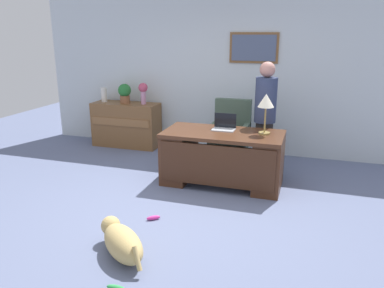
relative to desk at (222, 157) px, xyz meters
name	(u,v)px	position (x,y,z in m)	size (l,w,h in m)	color
ground_plane	(176,207)	(-0.37, -0.91, -0.41)	(12.00, 12.00, 0.00)	slate
back_wall	(225,76)	(-0.37, 1.69, 0.94)	(7.00, 0.16, 2.70)	silver
desk	(222,157)	(0.00, 0.00, 0.00)	(1.67, 0.82, 0.77)	#4C2B19
credenza	(126,125)	(-2.19, 1.34, 0.00)	(1.26, 0.50, 0.83)	brown
armchair	(230,135)	(-0.09, 0.95, 0.06)	(0.60, 0.59, 1.05)	#475B4C
person_standing	(265,118)	(0.50, 0.62, 0.47)	(0.32, 0.32, 1.70)	#262323
dog_lying	(122,241)	(-0.50, -2.09, -0.26)	(0.70, 0.66, 0.30)	tan
laptop	(224,126)	(-0.02, 0.19, 0.41)	(0.32, 0.22, 0.22)	#B2B5BA
desk_lamp	(266,103)	(0.56, 0.11, 0.78)	(0.22, 0.22, 0.55)	#9E8447
vase_with_flowers	(143,91)	(-1.81, 1.34, 0.66)	(0.17, 0.17, 0.39)	#C186AA
vase_empty	(104,95)	(-2.63, 1.34, 0.55)	(0.11, 0.11, 0.27)	silver
potted_plant	(125,93)	(-2.19, 1.34, 0.61)	(0.24, 0.24, 0.36)	brown
dog_toy_bone	(153,218)	(-0.50, -1.32, -0.39)	(0.16, 0.05, 0.05)	#D8338C
dog_toy_plush	(116,288)	(-0.30, -2.59, -0.39)	(0.17, 0.05, 0.05)	green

